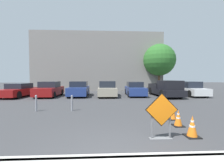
# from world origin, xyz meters

# --- Properties ---
(ground_plane) EXTENTS (96.00, 96.00, 0.00)m
(ground_plane) POSITION_xyz_m (0.00, 10.00, 0.00)
(ground_plane) COLOR #3D3D3F
(curb_lip) EXTENTS (25.94, 0.20, 0.14)m
(curb_lip) POSITION_xyz_m (0.00, 0.00, 0.07)
(curb_lip) COLOR beige
(curb_lip) RESTS_ON ground_plane
(road_closed_sign) EXTENTS (1.01, 0.20, 1.41)m
(road_closed_sign) POSITION_xyz_m (1.35, 1.15, 0.77)
(road_closed_sign) COLOR black
(road_closed_sign) RESTS_ON ground_plane
(traffic_cone_nearest) EXTENTS (0.43, 0.43, 0.68)m
(traffic_cone_nearest) POSITION_xyz_m (2.41, 1.29, 0.33)
(traffic_cone_nearest) COLOR black
(traffic_cone_nearest) RESTS_ON ground_plane
(traffic_cone_second) EXTENTS (0.40, 0.40, 0.64)m
(traffic_cone_second) POSITION_xyz_m (2.49, 2.35, 0.31)
(traffic_cone_second) COLOR black
(traffic_cone_second) RESTS_ON ground_plane
(traffic_cone_third) EXTENTS (0.45, 0.45, 0.64)m
(traffic_cone_third) POSITION_xyz_m (2.69, 3.30, 0.31)
(traffic_cone_third) COLOR black
(traffic_cone_third) RESTS_ON ground_plane
(traffic_cone_fourth) EXTENTS (0.48, 0.48, 0.76)m
(traffic_cone_fourth) POSITION_xyz_m (2.91, 4.24, 0.37)
(traffic_cone_fourth) COLOR black
(traffic_cone_fourth) RESTS_ON ground_plane
(traffic_cone_fifth) EXTENTS (0.51, 0.51, 0.82)m
(traffic_cone_fifth) POSITION_xyz_m (3.05, 5.01, 0.40)
(traffic_cone_fifth) COLOR black
(traffic_cone_fifth) RESTS_ON ground_plane
(parked_car_nearest) EXTENTS (2.11, 4.62, 1.34)m
(parked_car_nearest) POSITION_xyz_m (-8.79, 11.92, 0.63)
(parked_car_nearest) COLOR maroon
(parked_car_nearest) RESTS_ON ground_plane
(parked_car_second) EXTENTS (1.91, 4.03, 1.50)m
(parked_car_second) POSITION_xyz_m (-5.88, 12.02, 0.69)
(parked_car_second) COLOR maroon
(parked_car_second) RESTS_ON ground_plane
(parked_car_third) EXTENTS (1.99, 4.16, 1.51)m
(parked_car_third) POSITION_xyz_m (-2.98, 12.21, 0.70)
(parked_car_third) COLOR navy
(parked_car_third) RESTS_ON ground_plane
(parked_car_fourth) EXTENTS (1.88, 4.43, 1.54)m
(parked_car_fourth) POSITION_xyz_m (-0.07, 12.11, 0.71)
(parked_car_fourth) COLOR #A39984
(parked_car_fourth) RESTS_ON ground_plane
(parked_car_fifth) EXTENTS (1.90, 4.34, 1.45)m
(parked_car_fifth) POSITION_xyz_m (2.84, 12.39, 0.67)
(parked_car_fifth) COLOR navy
(parked_car_fifth) RESTS_ON ground_plane
(pickup_truck) EXTENTS (2.01, 5.39, 1.62)m
(pickup_truck) POSITION_xyz_m (5.75, 11.39, 0.73)
(pickup_truck) COLOR black
(pickup_truck) RESTS_ON ground_plane
(parked_car_sixth) EXTENTS (1.84, 4.27, 1.49)m
(parked_car_sixth) POSITION_xyz_m (8.66, 11.95, 0.68)
(parked_car_sixth) COLOR white
(parked_car_sixth) RESTS_ON ground_plane
(bollard_nearest) EXTENTS (0.12, 0.12, 0.89)m
(bollard_nearest) POSITION_xyz_m (-2.21, 5.26, 0.47)
(bollard_nearest) COLOR gray
(bollard_nearest) RESTS_ON ground_plane
(bollard_second) EXTENTS (0.12, 0.12, 0.91)m
(bollard_second) POSITION_xyz_m (-4.19, 5.26, 0.48)
(bollard_second) COLOR gray
(bollard_second) RESTS_ON ground_plane
(building_facade_backdrop) EXTENTS (19.03, 5.00, 8.53)m
(building_facade_backdrop) POSITION_xyz_m (-1.30, 20.70, 4.26)
(building_facade_backdrop) COLOR gray
(building_facade_backdrop) RESTS_ON ground_plane
(street_tree_behind_lot) EXTENTS (4.49, 4.49, 6.66)m
(street_tree_behind_lot) POSITION_xyz_m (7.43, 17.76, 4.41)
(street_tree_behind_lot) COLOR #513823
(street_tree_behind_lot) RESTS_ON ground_plane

